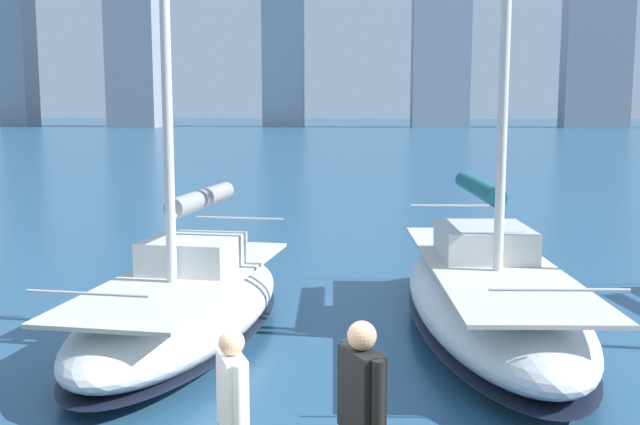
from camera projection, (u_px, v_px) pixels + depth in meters
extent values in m
cube|color=gray|center=(598.00, 32.00, 151.43)|extent=(13.04, 6.15, 38.48)
cube|color=#9BA0AA|center=(441.00, 2.00, 155.35)|extent=(11.65, 11.53, 51.85)
cube|color=#9FA4AF|center=(283.00, 25.00, 162.73)|extent=(8.69, 6.19, 43.76)
cube|color=gray|center=(134.00, 7.00, 159.65)|extent=(10.38, 10.85, 51.05)
cube|color=#8E939D|center=(17.00, 51.00, 167.57)|extent=(6.10, 7.41, 33.36)
ellipsoid|color=white|center=(488.00, 300.00, 13.02)|extent=(3.06, 8.76, 1.23)
ellipsoid|color=black|center=(488.00, 319.00, 13.06)|extent=(3.08, 8.80, 0.10)
cube|color=beige|center=(489.00, 264.00, 12.93)|extent=(2.54, 7.70, 0.06)
cube|color=silver|center=(484.00, 241.00, 13.40)|extent=(1.66, 1.98, 0.55)
cylinder|color=silver|center=(478.00, 194.00, 13.93)|extent=(0.32, 3.62, 0.12)
cylinder|color=#19606B|center=(478.00, 188.00, 13.92)|extent=(0.50, 3.35, 0.32)
cylinder|color=silver|center=(559.00, 290.00, 8.93)|extent=(1.68, 0.13, 0.04)
cylinder|color=silver|center=(454.00, 205.00, 16.70)|extent=(1.94, 0.15, 0.04)
ellipsoid|color=white|center=(185.00, 310.00, 12.59)|extent=(3.27, 7.42, 1.11)
ellipsoid|color=black|center=(186.00, 328.00, 12.63)|extent=(3.29, 7.45, 0.10)
cube|color=beige|center=(184.00, 276.00, 12.51)|extent=(2.73, 6.51, 0.06)
cube|color=silver|center=(193.00, 253.00, 12.89)|extent=(1.66, 1.74, 0.55)
cylinder|color=silver|center=(202.00, 205.00, 13.30)|extent=(0.45, 3.01, 0.12)
cylinder|color=gray|center=(202.00, 198.00, 13.29)|extent=(0.63, 2.79, 0.32)
cylinder|color=silver|center=(87.00, 293.00, 9.22)|extent=(1.61, 0.22, 0.04)
cylinder|color=silver|center=(239.00, 218.00, 15.58)|extent=(1.86, 0.25, 0.04)
cube|color=black|center=(361.00, 392.00, 5.79)|extent=(0.39, 0.50, 0.67)
cylinder|color=black|center=(378.00, 400.00, 5.55)|extent=(0.10, 0.10, 0.62)
cylinder|color=black|center=(346.00, 377.00, 6.03)|extent=(0.10, 0.10, 0.62)
sphere|color=tan|center=(362.00, 336.00, 5.73)|extent=(0.23, 0.23, 0.23)
cube|color=white|center=(232.00, 392.00, 6.02)|extent=(0.33, 0.46, 0.62)
cylinder|color=white|center=(239.00, 400.00, 5.79)|extent=(0.09, 0.09, 0.57)
cylinder|color=white|center=(226.00, 379.00, 6.25)|extent=(0.09, 0.09, 0.57)
sphere|color=tan|center=(232.00, 342.00, 5.96)|extent=(0.21, 0.21, 0.21)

